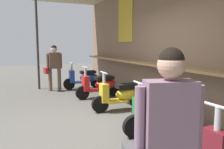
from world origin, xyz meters
TOP-DOWN VIEW (x-y plane):
  - ground_plane at (0.00, 0.00)m, footprint 29.94×29.94m
  - market_stall_facade at (0.01, 1.82)m, footprint 10.69×2.71m
  - scooter_blue at (-3.91, 1.08)m, footprint 0.46×1.40m
  - scooter_red at (-2.31, 1.08)m, footprint 0.46×1.40m
  - scooter_yellow at (-0.83, 1.08)m, footprint 0.47×1.40m
  - scooter_green at (0.81, 1.08)m, footprint 0.50×1.40m
  - shopper_with_handbag at (2.72, -0.31)m, footprint 0.38×0.65m
  - shopper_browsing at (-3.95, -0.01)m, footprint 0.33×0.64m

SIDE VIEW (x-z plane):
  - ground_plane at x=0.00m, z-range 0.00..0.00m
  - scooter_blue at x=-3.91m, z-range -0.10..0.87m
  - scooter_red at x=-2.31m, z-range -0.10..0.87m
  - scooter_yellow at x=-0.83m, z-range -0.10..0.87m
  - scooter_green at x=0.81m, z-range -0.10..0.87m
  - shopper_browsing at x=-3.95m, z-range 0.16..1.74m
  - shopper_with_handbag at x=2.72m, z-range 0.16..1.74m
  - market_stall_facade at x=0.01m, z-range 0.21..3.58m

